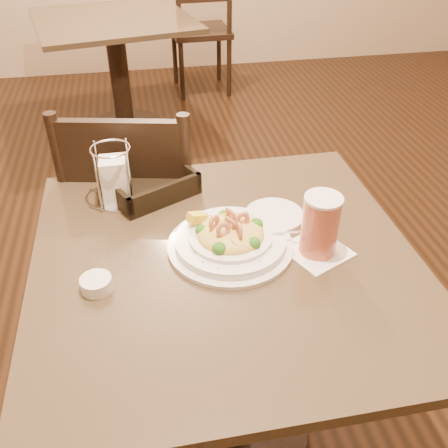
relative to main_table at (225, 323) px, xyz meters
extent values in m
plane|color=black|center=(0.00, 0.00, -0.49)|extent=(7.00, 7.00, 0.00)
cylinder|color=black|center=(0.00, 0.00, -0.48)|extent=(0.52, 0.52, 0.03)
cylinder|color=black|center=(0.00, 0.00, -0.13)|extent=(0.12, 0.12, 0.66)
cube|color=brown|center=(0.00, 0.00, 0.21)|extent=(0.90, 0.90, 0.03)
cylinder|color=black|center=(-0.25, 2.31, -0.48)|extent=(0.52, 0.52, 0.03)
cylinder|color=black|center=(-0.25, 2.31, -0.13)|extent=(0.12, 0.12, 0.66)
cube|color=brown|center=(-0.25, 2.31, 0.21)|extent=(1.06, 1.06, 0.03)
cube|color=black|center=(-0.19, 0.57, -0.04)|extent=(0.50, 0.50, 0.04)
cylinder|color=black|center=(0.03, 0.71, -0.28)|extent=(0.04, 0.04, 0.43)
cylinder|color=black|center=(-0.32, 0.79, -0.28)|extent=(0.04, 0.04, 0.43)
cylinder|color=black|center=(-0.05, 0.36, -0.28)|extent=(0.04, 0.04, 0.43)
cylinder|color=black|center=(-0.40, 0.43, -0.28)|extent=(0.04, 0.04, 0.43)
cylinder|color=black|center=(-0.05, 0.36, 0.21)|extent=(0.04, 0.04, 0.46)
cylinder|color=black|center=(-0.40, 0.43, 0.21)|extent=(0.04, 0.04, 0.46)
cube|color=black|center=(-0.22, 0.40, 0.31)|extent=(0.36, 0.11, 0.22)
cube|color=black|center=(0.37, 2.94, -0.04)|extent=(0.44, 0.44, 0.04)
cylinder|color=black|center=(0.54, 3.13, -0.28)|extent=(0.04, 0.04, 0.43)
cylinder|color=black|center=(0.18, 3.11, -0.28)|extent=(0.04, 0.04, 0.43)
cylinder|color=black|center=(0.56, 2.77, -0.28)|extent=(0.04, 0.04, 0.43)
cylinder|color=black|center=(0.20, 2.75, -0.28)|extent=(0.04, 0.04, 0.43)
cylinder|color=black|center=(0.20, 2.75, 0.21)|extent=(0.04, 0.04, 0.46)
cylinder|color=white|center=(0.02, 0.03, 0.23)|extent=(0.30, 0.30, 0.01)
cylinder|color=white|center=(0.02, 0.03, 0.25)|extent=(0.26, 0.26, 0.02)
cylinder|color=white|center=(0.02, 0.03, 0.26)|extent=(0.20, 0.20, 0.01)
ellipsoid|color=#DBC150|center=(0.02, 0.03, 0.27)|extent=(0.16, 0.16, 0.06)
cube|color=yellow|center=(-0.05, 0.09, 0.28)|extent=(0.06, 0.05, 0.04)
cube|color=silver|center=(0.14, 0.02, 0.26)|extent=(0.11, 0.03, 0.01)
cube|color=silver|center=(0.08, 0.02, 0.27)|extent=(0.03, 0.02, 0.00)
torus|color=#DBC150|center=(0.00, 0.06, 0.29)|extent=(0.04, 0.04, 0.03)
torus|color=#DBC150|center=(0.02, -0.02, 0.28)|extent=(0.04, 0.04, 0.03)
torus|color=#DBC150|center=(0.02, 0.04, 0.28)|extent=(0.03, 0.03, 0.01)
torus|color=#DBC150|center=(0.06, 0.06, 0.29)|extent=(0.05, 0.05, 0.00)
torus|color=#DBC150|center=(0.00, 0.04, 0.29)|extent=(0.04, 0.04, 0.02)
torus|color=#DBC150|center=(0.02, 0.03, 0.28)|extent=(0.04, 0.04, 0.02)
torus|color=#DBC150|center=(0.02, 0.05, 0.29)|extent=(0.05, 0.04, 0.03)
torus|color=#DBC150|center=(-0.02, 0.04, 0.28)|extent=(0.04, 0.04, 0.01)
torus|color=#DBC150|center=(0.00, -0.01, 0.28)|extent=(0.05, 0.05, 0.02)
torus|color=#DBC150|center=(0.02, 0.02, 0.29)|extent=(0.05, 0.06, 0.02)
torus|color=#DBC150|center=(0.02, 0.03, 0.29)|extent=(0.04, 0.05, 0.03)
torus|color=#DBC150|center=(0.03, 0.02, 0.28)|extent=(0.04, 0.04, 0.01)
torus|color=#DBC150|center=(0.00, 0.04, 0.28)|extent=(0.03, 0.03, 0.02)
torus|color=#DBC150|center=(0.03, 0.03, 0.30)|extent=(0.05, 0.05, 0.01)
torus|color=#DBC150|center=(0.03, 0.06, 0.28)|extent=(0.05, 0.05, 0.02)
torus|color=#DBC150|center=(0.02, 0.03, 0.28)|extent=(0.04, 0.04, 0.02)
torus|color=#DBC150|center=(-0.01, 0.04, 0.29)|extent=(0.05, 0.04, 0.03)
torus|color=#DBC150|center=(-0.02, 0.06, 0.30)|extent=(0.03, 0.04, 0.03)
torus|color=#DBC150|center=(-0.01, 0.06, 0.29)|extent=(0.04, 0.04, 0.01)
torus|color=#DBC150|center=(0.02, 0.03, 0.28)|extent=(0.03, 0.04, 0.02)
torus|color=#DBC150|center=(0.00, 0.02, 0.28)|extent=(0.03, 0.03, 0.01)
torus|color=#DBC150|center=(-0.01, 0.03, 0.28)|extent=(0.04, 0.04, 0.03)
torus|color=#E79872|center=(-0.01, 0.00, 0.31)|extent=(0.04, 0.03, 0.04)
torus|color=#E79872|center=(0.02, 0.02, 0.31)|extent=(0.04, 0.05, 0.04)
torus|color=#E79872|center=(0.02, 0.06, 0.31)|extent=(0.04, 0.04, 0.04)
torus|color=#E79872|center=(0.03, -0.01, 0.31)|extent=(0.02, 0.04, 0.04)
torus|color=#E79872|center=(0.05, 0.03, 0.31)|extent=(0.04, 0.02, 0.04)
torus|color=#E79872|center=(-0.02, 0.03, 0.31)|extent=(0.04, 0.03, 0.04)
ellipsoid|color=#1F5613|center=(0.08, 0.05, 0.28)|extent=(0.03, 0.03, 0.03)
ellipsoid|color=#1F5613|center=(0.02, 0.10, 0.28)|extent=(0.03, 0.03, 0.02)
ellipsoid|color=#1F5613|center=(-0.05, 0.05, 0.28)|extent=(0.03, 0.03, 0.02)
ellipsoid|color=#1F5613|center=(-0.02, -0.03, 0.28)|extent=(0.03, 0.03, 0.03)
ellipsoid|color=#1F5613|center=(0.06, -0.02, 0.28)|extent=(0.03, 0.03, 0.02)
cube|color=#266619|center=(0.08, 0.13, 0.26)|extent=(0.00, 0.00, 0.00)
cube|color=#266619|center=(0.10, -0.02, 0.26)|extent=(0.00, 0.00, 0.00)
cube|color=#266619|center=(-0.03, 0.14, 0.26)|extent=(0.00, 0.00, 0.00)
cube|color=#266619|center=(-0.03, -0.07, 0.26)|extent=(0.00, 0.00, 0.00)
cube|color=#266619|center=(-0.04, 0.12, 0.26)|extent=(0.00, 0.00, 0.00)
cube|color=#266619|center=(-0.06, -0.05, 0.26)|extent=(0.00, 0.00, 0.00)
cube|color=#266619|center=(0.06, -0.07, 0.26)|extent=(0.00, 0.00, 0.00)
cube|color=#266619|center=(-0.07, -0.01, 0.26)|extent=(0.00, 0.00, 0.00)
cube|color=#266619|center=(-0.02, 0.14, 0.26)|extent=(0.00, 0.00, 0.00)
cube|color=#266619|center=(0.13, 0.03, 0.26)|extent=(0.00, 0.00, 0.00)
cube|color=white|center=(0.22, -0.02, 0.23)|extent=(0.18, 0.18, 0.00)
cylinder|color=#C65D46|center=(0.22, -0.02, 0.30)|extent=(0.09, 0.09, 0.15)
cylinder|color=white|center=(0.22, -0.02, 0.38)|extent=(0.09, 0.09, 0.01)
cube|color=black|center=(-0.16, 0.32, 0.24)|extent=(0.29, 0.27, 0.02)
cube|color=black|center=(-0.06, 0.37, 0.27)|extent=(0.09, 0.17, 0.05)
cube|color=black|center=(-0.25, 0.27, 0.27)|extent=(0.09, 0.17, 0.05)
cube|color=black|center=(-0.19, 0.39, 0.27)|extent=(0.21, 0.11, 0.05)
cube|color=black|center=(-0.12, 0.24, 0.27)|extent=(0.21, 0.11, 0.05)
cylinder|color=silver|center=(-0.25, 0.28, 0.23)|extent=(0.10, 0.10, 0.01)
torus|color=silver|center=(-0.25, 0.28, 0.39)|extent=(0.10, 0.10, 0.01)
cube|color=white|center=(-0.25, 0.28, 0.30)|extent=(0.09, 0.09, 0.13)
cylinder|color=silver|center=(-0.29, 0.24, 0.31)|extent=(0.01, 0.01, 0.16)
cylinder|color=silver|center=(-0.21, 0.24, 0.31)|extent=(0.01, 0.01, 0.16)
cylinder|color=silver|center=(-0.29, 0.32, 0.31)|extent=(0.01, 0.01, 0.16)
cylinder|color=silver|center=(-0.21, 0.32, 0.31)|extent=(0.01, 0.01, 0.16)
cylinder|color=white|center=(0.16, 0.14, 0.23)|extent=(0.18, 0.18, 0.01)
cylinder|color=white|center=(-0.30, -0.06, 0.24)|extent=(0.09, 0.09, 0.03)
camera|label=1|loc=(-0.17, -0.89, 0.98)|focal=40.00mm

